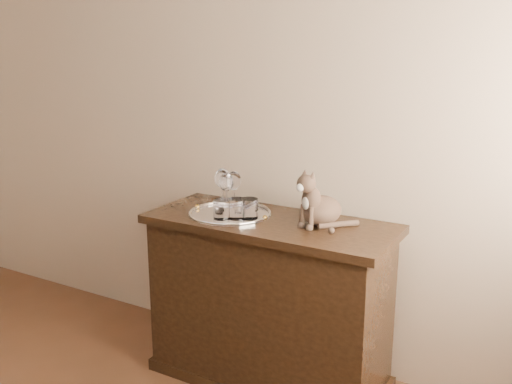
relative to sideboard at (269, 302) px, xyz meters
The scene contains 10 objects.
wall_back 1.15m from the sideboard, 152.68° to the left, with size 4.00×0.10×2.70m, color #BDA58E.
sideboard is the anchor object (origin of this frame).
tray 0.48m from the sideboard, behind, with size 0.40×0.40×0.01m, color white.
wine_glass_a 0.61m from the sideboard, behind, with size 0.08×0.08×0.20m, color silver, non-canonical shape.
wine_glass_b 0.58m from the sideboard, behind, with size 0.07×0.07×0.20m, color silver, non-canonical shape.
wine_glass_d 0.58m from the sideboard, behind, with size 0.07×0.07×0.19m, color white, non-canonical shape.
tumbler_a 0.51m from the sideboard, 149.36° to the right, with size 0.09×0.09×0.10m, color white.
tumbler_b 0.53m from the sideboard, 148.40° to the right, with size 0.08×0.08×0.09m, color silver.
tumbler_c 0.49m from the sideboard, 152.09° to the right, with size 0.08×0.08×0.10m, color white.
cat 0.61m from the sideboard, 13.81° to the left, with size 0.27×0.25×0.27m, color #4C392D, non-canonical shape.
Camera 1 is at (1.83, -0.34, 1.65)m, focal length 40.00 mm.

